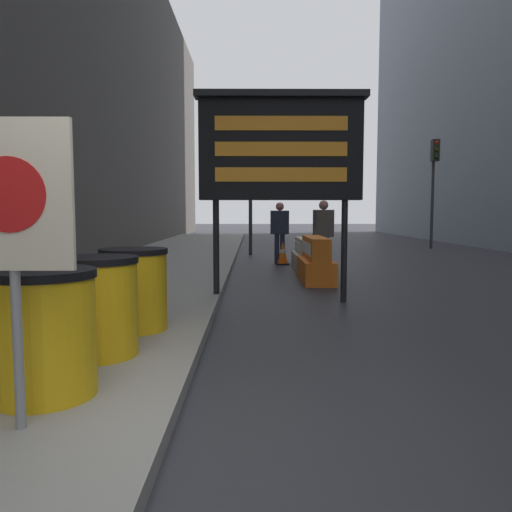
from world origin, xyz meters
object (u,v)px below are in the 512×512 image
Objects in this scene: barrel_drum_middle at (97,306)px; jersey_barrier_orange_near at (315,262)px; traffic_light_near_curb at (250,181)px; warning_sign at (11,214)px; pedestrian_worker at (280,228)px; barrel_drum_back at (134,289)px; jersey_barrier_cream at (304,255)px; barrel_drum_foreground at (43,333)px; traffic_cone_near at (283,253)px; traffic_light_far_side at (434,170)px; pedestrian_passerby at (323,230)px; message_board at (281,149)px.

barrel_drum_middle is 0.47× the size of jersey_barrier_orange_near.
traffic_light_near_curb is (1.36, 12.35, 1.92)m from barrel_drum_middle.
warning_sign is 11.33m from pedestrian_worker.
warning_sign reaches higher than pedestrian_worker.
barrel_drum_middle is 0.27× the size of traffic_light_near_curb.
barrel_drum_back is 0.44× the size of jersey_barrier_cream.
barrel_drum_foreground is 10.56m from traffic_cone_near.
traffic_light_far_side is 2.49× the size of pedestrian_worker.
pedestrian_passerby reaches higher than traffic_cone_near.
pedestrian_passerby is (1.30, 4.27, -1.42)m from message_board.
barrel_drum_middle is 1.02m from barrel_drum_back.
warning_sign is 1.08× the size of pedestrian_worker.
pedestrian_worker reaches higher than barrel_drum_back.
traffic_light_far_side reaches higher than message_board.
traffic_light_far_side is at bearing 43.70° from traffic_cone_near.
message_board is 0.77× the size of traffic_light_far_side.
barrel_drum_middle is 1.40× the size of traffic_cone_near.
traffic_cone_near is (2.26, 10.85, -1.12)m from warning_sign.
jersey_barrier_orange_near reaches higher than jersey_barrier_cream.
pedestrian_worker is (0.32, 6.07, -1.43)m from message_board.
jersey_barrier_cream is at bearing 90.00° from jersey_barrier_orange_near.
barrel_drum_foreground is 0.27× the size of traffic_light_near_curb.
message_board is 1.92× the size of pedestrian_worker.
message_board is 4.68m from pedestrian_passerby.
traffic_light_far_side is (5.85, 7.11, 2.76)m from jersey_barrier_cream.
traffic_light_far_side is at bearing 60.44° from message_board.
warning_sign is at bearing -105.65° from jersey_barrier_cream.
traffic_light_far_side is (6.73, 11.87, 0.65)m from message_board.
traffic_light_far_side is (5.85, 9.42, 2.69)m from jersey_barrier_orange_near.
jersey_barrier_orange_near is 3.40m from traffic_cone_near.
traffic_light_near_curb is 1.98× the size of pedestrian_passerby.
traffic_light_near_curb is at bearing 83.66° from barrel_drum_back.
traffic_light_far_side is at bearing 58.15° from jersey_barrier_orange_near.
message_board is 13.66m from traffic_light_far_side.
barrel_drum_back is at bearing 85.38° from barrel_drum_foreground.
jersey_barrier_orange_near is at bearing -81.72° from traffic_cone_near.
barrel_drum_middle reaches higher than traffic_cone_near.
barrel_drum_back is 3.55m from message_board.
pedestrian_worker is at bearing 105.81° from traffic_cone_near.
barrel_drum_foreground and barrel_drum_back have the same top height.
pedestrian_passerby is at bearing 77.10° from jersey_barrier_orange_near.
jersey_barrier_cream is (2.66, 7.20, -0.25)m from barrel_drum_back.
jersey_barrier_orange_near is 1.11× the size of pedestrian_passerby.
warning_sign is at bearing -101.75° from traffic_cone_near.
barrel_drum_middle is 0.44× the size of jersey_barrier_cream.
barrel_drum_middle is at bearing 86.23° from barrel_drum_foreground.
traffic_cone_near is (-0.49, 1.06, -0.03)m from jersey_barrier_cream.
pedestrian_worker reaches higher than jersey_barrier_cream.
barrel_drum_back is 7.39m from pedestrian_passerby.
jersey_barrier_cream is 4.87m from traffic_light_near_curb.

